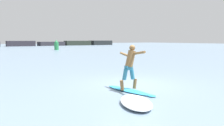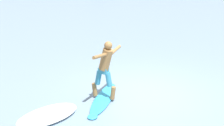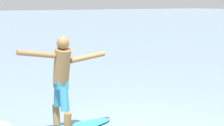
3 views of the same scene
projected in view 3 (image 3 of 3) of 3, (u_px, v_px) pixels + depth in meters
surfer at (62, 76)px, 6.54m from camera, size 0.77×1.59×1.69m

